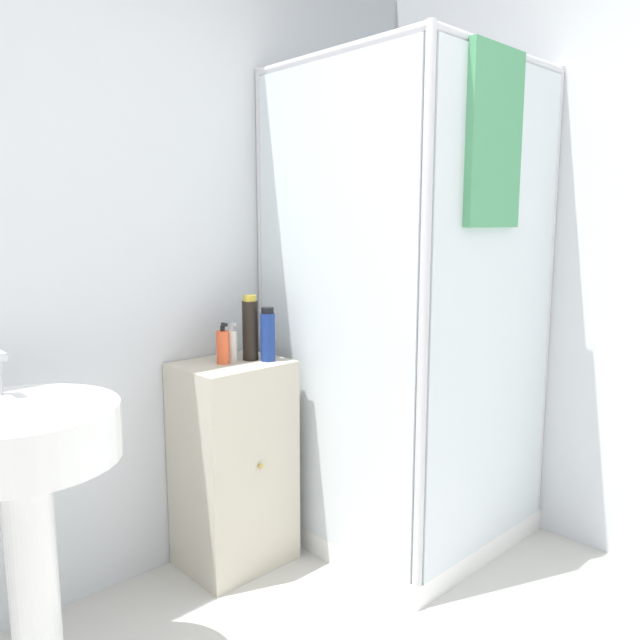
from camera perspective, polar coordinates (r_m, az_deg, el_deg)
wall_back at (r=2.36m, az=-21.23°, el=5.14°), size 6.40×0.06×2.50m
shower_enclosure at (r=2.74m, az=7.95°, el=-8.95°), size 0.91×0.94×2.01m
vanity_cabinet at (r=2.60m, az=-7.90°, el=-12.89°), size 0.42×0.36×0.84m
sink at (r=1.93m, az=-25.37°, el=-12.54°), size 0.52×0.52×1.02m
soap_dispenser at (r=2.45m, az=-8.87°, el=-2.42°), size 0.05×0.05×0.16m
shampoo_bottle_tall_black at (r=2.49m, az=-6.40°, el=-0.77°), size 0.06×0.06×0.26m
shampoo_bottle_blue at (r=2.47m, az=-4.80°, el=-1.37°), size 0.06×0.06×0.21m
lotion_bottle_white at (r=2.50m, az=-8.01°, el=-2.27°), size 0.04×0.04×0.15m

